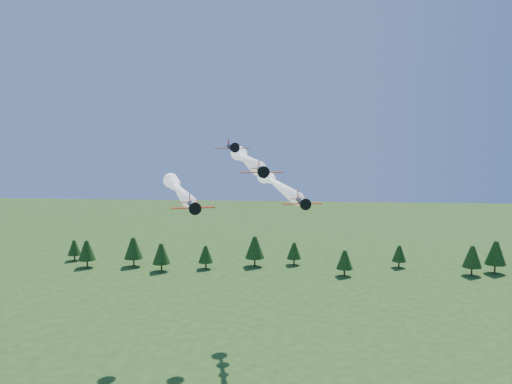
# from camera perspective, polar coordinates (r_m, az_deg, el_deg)

# --- Properties ---
(plane_lead) EXTENTS (14.90, 57.44, 3.70)m
(plane_lead) POSITION_cam_1_polar(r_m,az_deg,el_deg) (124.18, -1.14, 3.39)
(plane_lead) COLOR black
(plane_lead) RESTS_ON ground
(plane_left) EXTENTS (18.86, 46.57, 3.70)m
(plane_left) POSITION_cam_1_polar(r_m,az_deg,el_deg) (127.33, -7.84, 0.34)
(plane_left) COLOR black
(plane_left) RESTS_ON ground
(plane_right) EXTENTS (15.44, 55.79, 3.70)m
(plane_right) POSITION_cam_1_polar(r_m,az_deg,el_deg) (134.76, 2.02, 0.84)
(plane_right) COLOR black
(plane_right) RESTS_ON ground
(plane_slot) EXTENTS (6.73, 7.49, 2.37)m
(plane_slot) POSITION_cam_1_polar(r_m,az_deg,el_deg) (109.12, -2.47, 4.53)
(plane_slot) COLOR black
(plane_slot) RESTS_ON ground
(treeline) EXTENTS (168.30, 20.69, 11.96)m
(treeline) POSITION_cam_1_polar(r_m,az_deg,el_deg) (215.65, 2.00, -6.01)
(treeline) COLOR #382314
(treeline) RESTS_ON ground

